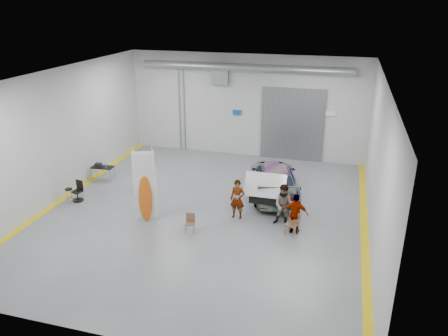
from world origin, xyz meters
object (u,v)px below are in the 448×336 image
(person_c, at_px, (296,214))
(folding_chair_near, at_px, (190,227))
(surfboard_display, at_px, (143,192))
(folding_chair_far, at_px, (291,229))
(office_chair, at_px, (78,192))
(sedan_car, at_px, (274,179))
(work_table, at_px, (101,167))
(shop_stool, at_px, (70,196))
(person_a, at_px, (237,199))
(person_b, at_px, (284,205))

(person_c, relative_size, folding_chair_near, 2.17)
(surfboard_display, bearing_deg, folding_chair_far, -15.43)
(folding_chair_far, distance_m, office_chair, 10.08)
(sedan_car, xyz_separation_m, work_table, (-8.94, -0.71, -0.04))
(work_table, bearing_deg, shop_stool, -90.13)
(person_a, relative_size, surfboard_display, 0.53)
(folding_chair_far, distance_m, work_table, 10.77)
(sedan_car, relative_size, shop_stool, 7.50)
(folding_chair_near, xyz_separation_m, folding_chair_far, (4.00, 0.84, 0.06))
(person_c, bearing_deg, shop_stool, 1.39)
(shop_stool, bearing_deg, folding_chair_far, -1.31)
(folding_chair_near, bearing_deg, surfboard_display, 160.54)
(sedan_car, height_order, folding_chair_far, sedan_car)
(surfboard_display, relative_size, work_table, 2.79)
(work_table, height_order, office_chair, office_chair)
(person_b, xyz_separation_m, office_chair, (-9.63, -0.25, -0.48))
(sedan_car, distance_m, person_c, 3.86)
(person_c, distance_m, shop_stool, 10.42)
(folding_chair_near, bearing_deg, person_c, 6.70)
(sedan_car, relative_size, person_b, 2.91)
(sedan_car, bearing_deg, person_b, 93.05)
(person_a, relative_size, person_b, 0.96)
(person_a, bearing_deg, office_chair, -177.18)
(person_c, distance_m, office_chair, 10.19)
(person_b, bearing_deg, person_a, 177.34)
(folding_chair_far, bearing_deg, work_table, -176.80)
(person_b, distance_m, person_c, 0.77)
(person_c, bearing_deg, folding_chair_near, 16.30)
(person_c, relative_size, shop_stool, 2.42)
(work_table, distance_m, office_chair, 2.59)
(person_a, xyz_separation_m, person_c, (2.57, -0.64, -0.02))
(person_a, distance_m, work_table, 8.15)
(shop_stool, distance_m, office_chair, 0.41)
(folding_chair_near, relative_size, work_table, 0.66)
(work_table, bearing_deg, folding_chair_far, -16.89)
(person_b, bearing_deg, office_chair, -178.39)
(person_a, distance_m, person_c, 2.65)
(sedan_car, relative_size, person_a, 3.02)
(surfboard_display, bearing_deg, person_c, -13.12)
(sedan_car, bearing_deg, office_chair, 6.80)
(surfboard_display, height_order, folding_chair_far, surfboard_display)
(sedan_car, height_order, work_table, sedan_car)
(office_chair, bearing_deg, surfboard_display, -0.69)
(folding_chair_near, height_order, folding_chair_far, folding_chair_far)
(surfboard_display, height_order, work_table, surfboard_display)
(work_table, bearing_deg, folding_chair_near, -32.20)
(person_a, relative_size, office_chair, 1.82)
(folding_chair_near, bearing_deg, person_b, 16.51)
(sedan_car, xyz_separation_m, person_c, (1.46, -3.57, 0.09))
(person_c, relative_size, office_chair, 1.77)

